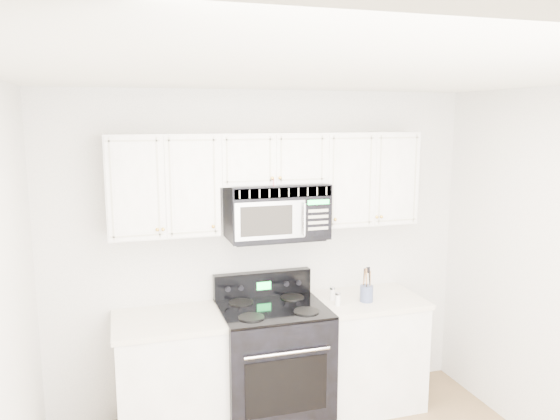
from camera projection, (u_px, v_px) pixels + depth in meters
name	position (u px, v px, depth m)	size (l,w,h in m)	color
room	(352.00, 328.00, 2.85)	(3.51, 3.51, 2.61)	olive
base_cabinet_left	(174.00, 380.00, 4.12)	(0.86, 0.65, 0.92)	white
base_cabinet_right	(366.00, 354.00, 4.58)	(0.86, 0.65, 0.92)	white
range	(273.00, 361.00, 4.30)	(0.81, 0.74, 1.13)	black
upper_cabinets	(269.00, 176.00, 4.24)	(2.44, 0.37, 0.75)	white
microwave	(277.00, 211.00, 4.26)	(0.78, 0.44, 0.43)	black
utensil_crock	(366.00, 293.00, 4.39)	(0.11, 0.11, 0.28)	#465582
shaker_salt	(338.00, 299.00, 4.30)	(0.04, 0.04, 0.11)	white
shaker_pepper	(332.00, 294.00, 4.42)	(0.05, 0.05, 0.11)	white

